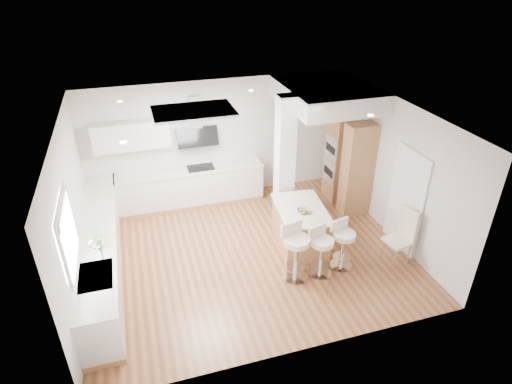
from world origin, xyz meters
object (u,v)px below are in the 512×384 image
object	(u,v)px
bar_stool_a	(296,249)
dining_chair	(403,233)
peninsula	(300,226)
bar_stool_b	(321,249)
bar_stool_c	(343,242)

from	to	relation	value
bar_stool_a	dining_chair	world-z (taller)	dining_chair
peninsula	dining_chair	bearing A→B (deg)	-25.22
peninsula	bar_stool_a	size ratio (longest dim) A/B	1.36
dining_chair	bar_stool_b	bearing A→B (deg)	167.25
bar_stool_a	bar_stool_b	world-z (taller)	bar_stool_a
bar_stool_c	dining_chair	xyz separation A→B (m)	(1.16, -0.14, 0.05)
peninsula	bar_stool_b	distance (m)	0.95
bar_stool_b	dining_chair	size ratio (longest dim) A/B	0.87
bar_stool_a	dining_chair	size ratio (longest dim) A/B	0.98
bar_stool_c	bar_stool_b	bearing A→B (deg)	175.23
bar_stool_c	dining_chair	size ratio (longest dim) A/B	0.87
peninsula	bar_stool_b	size ratio (longest dim) A/B	1.54
bar_stool_b	bar_stool_c	bearing A→B (deg)	-6.42
peninsula	bar_stool_a	xyz separation A→B (m)	(-0.46, -0.90, 0.19)
bar_stool_a	bar_stool_c	xyz separation A→B (m)	(0.94, 0.03, -0.07)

